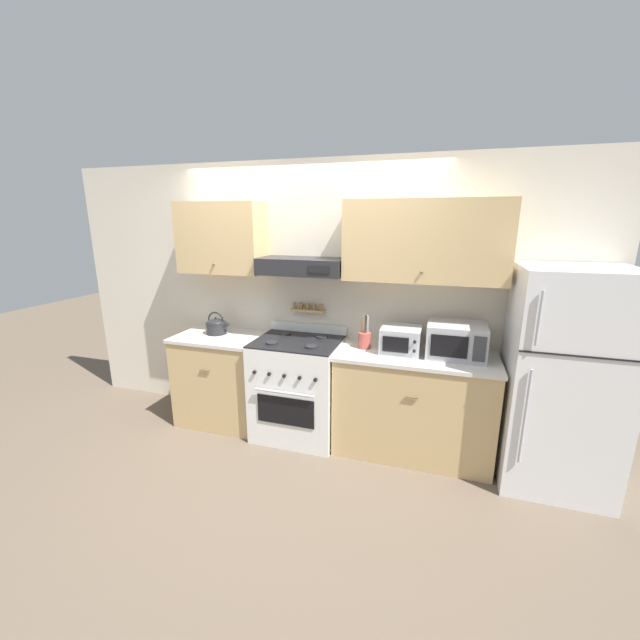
{
  "coord_description": "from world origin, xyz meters",
  "views": [
    {
      "loc": [
        1.22,
        -2.91,
        2.02
      ],
      "look_at": [
        0.23,
        0.26,
        1.16
      ],
      "focal_mm": 22.0,
      "sensor_mm": 36.0,
      "label": 1
    }
  ],
  "objects_px": {
    "tea_kettle": "(216,326)",
    "utensil_crock": "(365,340)",
    "stove_range": "(298,388)",
    "toaster_oven": "(401,340)",
    "refrigerator": "(562,379)",
    "microwave": "(456,340)"
  },
  "relations": [
    {
      "from": "tea_kettle",
      "to": "stove_range",
      "type": "bearing_deg",
      "value": -4.01
    },
    {
      "from": "stove_range",
      "to": "utensil_crock",
      "type": "relative_size",
      "value": 3.45
    },
    {
      "from": "utensil_crock",
      "to": "toaster_oven",
      "type": "bearing_deg",
      "value": -0.32
    },
    {
      "from": "tea_kettle",
      "to": "utensil_crock",
      "type": "relative_size",
      "value": 0.86
    },
    {
      "from": "refrigerator",
      "to": "microwave",
      "type": "distance_m",
      "value": 0.81
    },
    {
      "from": "microwave",
      "to": "toaster_oven",
      "type": "height_order",
      "value": "microwave"
    },
    {
      "from": "microwave",
      "to": "toaster_oven",
      "type": "distance_m",
      "value": 0.45
    },
    {
      "from": "utensil_crock",
      "to": "stove_range",
      "type": "bearing_deg",
      "value": -174.18
    },
    {
      "from": "microwave",
      "to": "toaster_oven",
      "type": "bearing_deg",
      "value": -177.5
    },
    {
      "from": "stove_range",
      "to": "refrigerator",
      "type": "height_order",
      "value": "refrigerator"
    },
    {
      "from": "tea_kettle",
      "to": "toaster_oven",
      "type": "height_order",
      "value": "tea_kettle"
    },
    {
      "from": "stove_range",
      "to": "microwave",
      "type": "distance_m",
      "value": 1.49
    },
    {
      "from": "stove_range",
      "to": "microwave",
      "type": "xyz_separation_m",
      "value": [
        1.37,
        0.08,
        0.58
      ]
    },
    {
      "from": "utensil_crock",
      "to": "tea_kettle",
      "type": "bearing_deg",
      "value": -180.0
    },
    {
      "from": "tea_kettle",
      "to": "microwave",
      "type": "bearing_deg",
      "value": 0.45
    },
    {
      "from": "stove_range",
      "to": "toaster_oven",
      "type": "distance_m",
      "value": 1.07
    },
    {
      "from": "stove_range",
      "to": "toaster_oven",
      "type": "height_order",
      "value": "toaster_oven"
    },
    {
      "from": "tea_kettle",
      "to": "toaster_oven",
      "type": "relative_size",
      "value": 0.77
    },
    {
      "from": "tea_kettle",
      "to": "utensil_crock",
      "type": "height_order",
      "value": "utensil_crock"
    },
    {
      "from": "refrigerator",
      "to": "stove_range",
      "type": "bearing_deg",
      "value": 178.95
    },
    {
      "from": "microwave",
      "to": "utensil_crock",
      "type": "height_order",
      "value": "utensil_crock"
    },
    {
      "from": "refrigerator",
      "to": "utensil_crock",
      "type": "relative_size",
      "value": 5.73
    }
  ]
}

